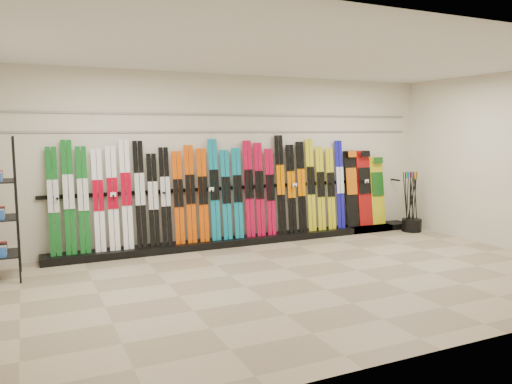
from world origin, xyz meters
name	(u,v)px	position (x,y,z in m)	size (l,w,h in m)	color
floor	(304,278)	(0.00, 0.00, 0.00)	(8.00, 8.00, 0.00)	gray
back_wall	(234,160)	(0.00, 2.50, 1.50)	(8.00, 8.00, 0.00)	beige
right_wall	(512,162)	(4.00, 0.00, 1.50)	(5.00, 5.00, 0.00)	beige
ceiling	(307,55)	(0.00, 0.00, 3.00)	(8.00, 8.00, 0.00)	silver
ski_rack_base	(251,240)	(0.22, 2.28, 0.06)	(8.00, 0.40, 0.12)	black
skis	(214,193)	(-0.45, 2.32, 0.95)	(5.38, 0.22, 1.82)	#12621F
snowboards	(365,189)	(2.77, 2.35, 0.85)	(0.93, 0.23, 1.50)	black
accessory_rack	(0,209)	(-3.75, 1.70, 0.97)	(0.40, 0.60, 1.95)	black
pole_bin	(412,225)	(3.60, 1.87, 0.12)	(0.39, 0.39, 0.25)	black
ski_poles	(411,201)	(3.57, 1.90, 0.61)	(0.39, 0.21, 1.18)	black
slatwall_rail_0	(235,132)	(0.00, 2.48, 2.00)	(7.60, 0.02, 0.03)	gray
slatwall_rail_1	(235,115)	(0.00, 2.48, 2.30)	(7.60, 0.02, 0.03)	gray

